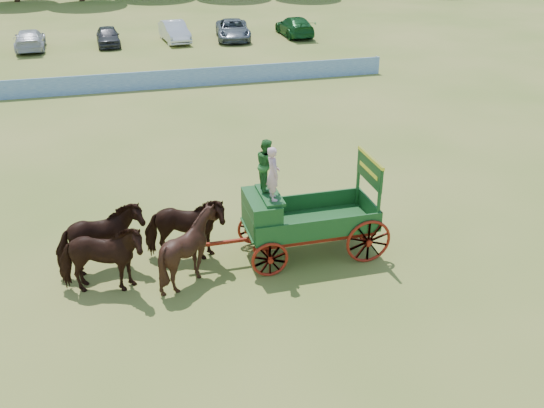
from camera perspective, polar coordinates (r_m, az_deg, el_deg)
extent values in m
plane|color=olive|center=(19.64, -1.03, -2.87)|extent=(160.00, 160.00, 0.00)
imported|color=black|center=(16.98, -15.81, -5.06)|extent=(2.61, 1.54, 2.07)
imported|color=black|center=(17.94, -15.85, -3.27)|extent=(2.64, 1.65, 2.07)
imported|color=black|center=(17.02, -7.75, -4.12)|extent=(1.95, 1.75, 2.08)
imported|color=black|center=(17.97, -8.22, -2.39)|extent=(2.63, 1.60, 2.07)
cube|color=maroon|center=(18.03, -0.96, -3.58)|extent=(0.12, 2.00, 0.12)
cube|color=maroon|center=(18.88, 7.92, -2.37)|extent=(0.12, 2.00, 0.12)
cube|color=maroon|center=(17.89, 4.14, -3.48)|extent=(3.80, 0.10, 0.12)
cube|color=maroon|center=(18.80, 3.08, -1.85)|extent=(3.80, 0.10, 0.12)
cube|color=maroon|center=(17.80, -3.78, -3.52)|extent=(2.80, 0.09, 0.09)
cube|color=#1A4F20|center=(18.21, 3.62, -1.88)|extent=(3.80, 1.80, 0.10)
cube|color=#1A4F20|center=(17.33, 4.55, -2.34)|extent=(3.80, 0.06, 0.55)
cube|color=#1A4F20|center=(18.81, 2.82, 0.16)|extent=(3.80, 0.06, 0.55)
cube|color=#1A4F20|center=(18.69, 9.13, -0.35)|extent=(0.06, 1.80, 0.55)
cube|color=#1A4F20|center=(17.58, -0.98, -0.90)|extent=(0.85, 1.70, 1.05)
cube|color=#1A4F20|center=(17.37, -0.20, 0.87)|extent=(0.55, 1.50, 0.08)
cube|color=#1A4F20|center=(17.59, -2.18, -1.62)|extent=(0.10, 1.60, 0.65)
cube|color=#1A4F20|center=(17.77, -1.60, -2.40)|extent=(0.55, 1.60, 0.06)
cube|color=#1A4F20|center=(17.72, 10.05, 0.36)|extent=(0.08, 0.08, 1.80)
cube|color=#1A4F20|center=(19.04, 8.11, 2.43)|extent=(0.08, 0.08, 1.80)
cube|color=#1A4F20|center=(18.13, 9.18, 3.15)|extent=(0.07, 1.75, 0.75)
cube|color=yellow|center=(17.98, 9.27, 4.32)|extent=(0.08, 1.80, 0.09)
cube|color=yellow|center=(18.12, 9.07, 3.14)|extent=(0.02, 1.30, 0.12)
torus|color=maroon|center=(17.27, -0.20, -5.25)|extent=(1.09, 0.09, 1.09)
torus|color=maroon|center=(18.86, -1.65, -2.30)|extent=(1.09, 0.09, 1.09)
torus|color=maroon|center=(18.07, 9.06, -3.50)|extent=(1.39, 0.09, 1.39)
torus|color=maroon|center=(19.60, 6.91, -0.82)|extent=(1.39, 0.09, 1.39)
imported|color=beige|center=(16.72, 0.10, 2.89)|extent=(0.37, 0.57, 1.56)
imported|color=#276929|center=(17.35, -0.49, 3.74)|extent=(0.58, 0.74, 1.52)
cube|color=#1D54A0|center=(35.93, -9.66, 11.51)|extent=(26.00, 0.08, 1.05)
imported|color=silver|center=(48.51, -21.83, 14.17)|extent=(2.23, 5.05, 1.44)
imported|color=#333338|center=(48.17, -15.19, 15.00)|extent=(1.77, 4.13, 1.39)
imported|color=silver|center=(48.52, -9.16, 15.73)|extent=(2.11, 4.79, 1.53)
imported|color=slate|center=(48.93, -3.71, 16.06)|extent=(3.14, 5.63, 1.49)
imported|color=#144C1E|center=(50.19, 2.15, 16.37)|extent=(2.17, 5.19, 1.50)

